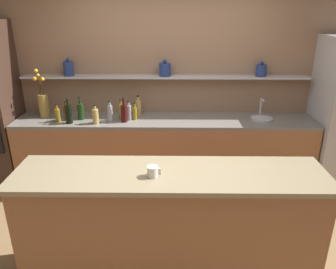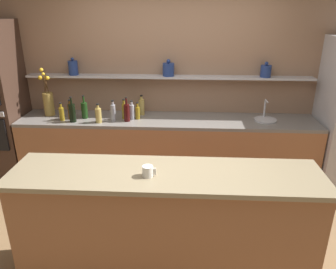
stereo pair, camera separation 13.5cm
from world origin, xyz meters
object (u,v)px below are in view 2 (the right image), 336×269
at_px(bottle_oil_5, 138,112).
at_px(bottle_oil_8, 124,111).
at_px(coffee_mug, 148,171).
at_px(bottle_spirit_7, 113,112).
at_px(bottle_spirit_3, 98,115).
at_px(bottle_spirit_10, 132,112).
at_px(bottle_spirit_4, 142,107).
at_px(bottle_wine_9, 84,110).
at_px(bottle_oil_1, 62,113).
at_px(sink_fixture, 265,118).
at_px(bottle_spirit_0, 70,111).
at_px(bottle_wine_6, 72,113).
at_px(flower_vase, 48,101).
at_px(bottle_wine_2, 127,112).

height_order(bottle_oil_5, bottle_oil_8, bottle_oil_8).
bearing_deg(coffee_mug, bottle_spirit_7, 111.35).
height_order(bottle_spirit_3, bottle_oil_5, bottle_spirit_3).
xyz_separation_m(bottle_spirit_7, bottle_spirit_10, (0.22, 0.07, -0.01)).
bearing_deg(coffee_mug, bottle_spirit_4, 99.06).
bearing_deg(bottle_spirit_10, bottle_oil_8, 169.11).
bearing_deg(bottle_wine_9, bottle_spirit_4, 14.37).
xyz_separation_m(bottle_oil_1, bottle_spirit_7, (0.64, 0.02, 0.02)).
height_order(sink_fixture, bottle_oil_8, bottle_oil_8).
bearing_deg(bottle_oil_5, sink_fixture, 1.12).
distance_m(bottle_spirit_0, bottle_oil_1, 0.12).
relative_size(bottle_spirit_7, bottle_spirit_10, 1.07).
height_order(bottle_spirit_0, bottle_oil_8, bottle_oil_8).
height_order(bottle_spirit_7, bottle_oil_8, bottle_spirit_7).
height_order(bottle_wine_9, coffee_mug, bottle_wine_9).
bearing_deg(bottle_wine_6, bottle_spirit_7, 7.04).
relative_size(sink_fixture, bottle_oil_8, 1.06).
xyz_separation_m(bottle_spirit_0, bottle_oil_5, (0.84, 0.03, -0.02)).
xyz_separation_m(flower_vase, bottle_oil_8, (1.00, -0.10, -0.08)).
bearing_deg(bottle_oil_5, bottle_wine_2, -142.30).
relative_size(bottle_oil_1, bottle_wine_9, 0.77).
relative_size(flower_vase, bottle_wine_9, 2.06).
height_order(bottle_spirit_3, bottle_oil_8, bottle_oil_8).
bearing_deg(bottle_spirit_3, bottle_wine_6, 178.28).
distance_m(bottle_spirit_7, bottle_oil_8, 0.15).
relative_size(bottle_spirit_4, coffee_mug, 2.46).
bearing_deg(bottle_spirit_4, bottle_spirit_7, -140.19).
bearing_deg(bottle_spirit_0, bottle_oil_5, 2.18).
bearing_deg(bottle_oil_5, bottle_spirit_4, 80.89).
bearing_deg(bottle_oil_8, coffee_mug, -73.47).
bearing_deg(bottle_spirit_3, sink_fixture, 5.30).
height_order(bottle_wine_2, bottle_wine_6, bottle_wine_6).
distance_m(bottle_oil_1, bottle_spirit_4, 1.00).
relative_size(bottle_oil_1, bottle_spirit_4, 0.87).
height_order(bottle_oil_1, bottle_spirit_3, bottle_spirit_3).
bearing_deg(bottle_oil_1, bottle_wine_2, 0.95).
bearing_deg(bottle_wine_9, bottle_oil_5, 0.27).
bearing_deg(flower_vase, bottle_spirit_4, 3.88).
distance_m(bottle_oil_1, bottle_wine_6, 0.16).
bearing_deg(bottle_spirit_3, bottle_spirit_4, 34.71).
relative_size(flower_vase, bottle_spirit_7, 2.31).
distance_m(bottle_spirit_3, bottle_spirit_7, 0.18).
distance_m(bottle_spirit_0, coffee_mug, 1.99).
xyz_separation_m(bottle_spirit_4, bottle_oil_8, (-0.20, -0.18, -0.00)).
distance_m(bottle_oil_1, bottle_wine_2, 0.81).
bearing_deg(bottle_wine_6, bottle_spirit_10, 10.36).
distance_m(bottle_oil_5, bottle_wine_9, 0.67).
bearing_deg(bottle_spirit_10, bottle_spirit_0, -179.06).
relative_size(bottle_wine_9, coffee_mug, 2.79).
height_order(bottle_wine_2, bottle_wine_9, bottle_wine_2).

